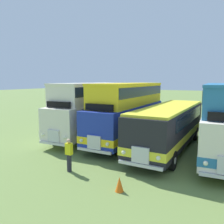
% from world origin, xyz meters
% --- Properties ---
extents(ground_plane, '(200.00, 200.00, 0.00)m').
position_xyz_m(ground_plane, '(0.00, 0.00, 0.00)').
color(ground_plane, olive).
extents(bus_first_in_row, '(2.92, 9.95, 4.49)m').
position_xyz_m(bus_first_in_row, '(-6.75, 0.44, 2.47)').
color(bus_first_in_row, silver).
rests_on(bus_first_in_row, ground).
extents(bus_second_in_row, '(2.64, 9.86, 4.49)m').
position_xyz_m(bus_second_in_row, '(-3.37, 0.33, 2.47)').
color(bus_second_in_row, '#1E339E').
rests_on(bus_second_in_row, ground).
extents(bus_third_in_row, '(2.87, 10.62, 2.99)m').
position_xyz_m(bus_third_in_row, '(0.00, -0.34, 1.75)').
color(bus_third_in_row, black).
rests_on(bus_third_in_row, ground).
extents(cone_near_end, '(0.36, 0.36, 0.65)m').
position_xyz_m(cone_near_end, '(-0.42, -7.44, 0.32)').
color(cone_near_end, orange).
rests_on(cone_near_end, ground).
extents(marshal_person, '(0.36, 0.24, 1.73)m').
position_xyz_m(marshal_person, '(-3.67, -6.66, 0.89)').
color(marshal_person, '#23232D').
rests_on(marshal_person, ground).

